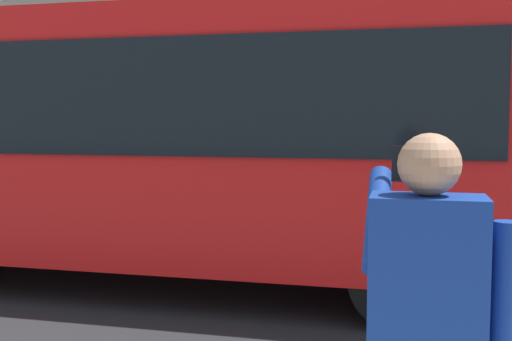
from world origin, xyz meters
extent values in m
plane|color=#232326|center=(0.00, 0.00, 0.00)|extent=(60.00, 60.00, 0.00)
cube|color=red|center=(1.75, 0.01, 1.70)|extent=(9.00, 2.50, 2.60)
cube|color=black|center=(1.75, 1.27, 2.10)|extent=(7.60, 0.06, 1.10)
cylinder|color=black|center=(-1.25, -1.09, 0.50)|extent=(1.00, 0.28, 1.00)
cylinder|color=black|center=(-1.25, 1.11, 0.50)|extent=(1.00, 0.28, 1.00)
cube|color=navy|center=(-1.33, 4.48, 1.30)|extent=(0.40, 0.24, 0.66)
sphere|color=#A87A5B|center=(-1.33, 4.48, 1.74)|extent=(0.22, 0.22, 0.22)
cylinder|color=navy|center=(-1.59, 4.48, 1.26)|extent=(0.09, 0.09, 0.58)
cylinder|color=navy|center=(-1.15, 4.32, 1.52)|extent=(0.09, 0.48, 0.37)
cube|color=black|center=(-1.23, 4.18, 1.72)|extent=(0.07, 0.01, 0.14)
camera|label=1|loc=(-1.26, 6.73, 1.90)|focal=43.92mm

